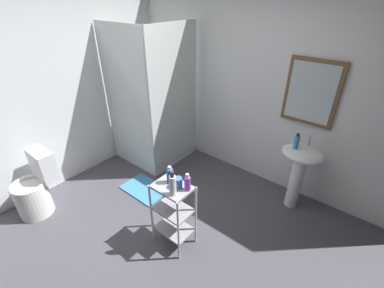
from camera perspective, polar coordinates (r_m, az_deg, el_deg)
ground_plane at (r=2.94m, az=-7.91°, el=-21.88°), size 4.20×4.20×0.02m
wall_back at (r=3.46m, az=13.64°, el=11.96°), size 4.20×0.14×2.50m
wall_left at (r=3.61m, az=-30.56°, el=9.30°), size 0.10×4.20×2.50m
shower_stall at (r=3.98m, az=-8.27°, el=2.61°), size 0.92×0.92×2.00m
pedestal_sink at (r=3.22m, az=22.51°, el=-4.52°), size 0.46×0.37×0.81m
sink_faucet at (r=3.18m, az=24.19°, el=0.63°), size 0.03×0.03×0.10m
toilet at (r=3.57m, az=-31.08°, el=-8.49°), size 0.37×0.49×0.76m
storage_cart at (r=2.65m, az=-4.10°, el=-14.30°), size 0.38×0.28×0.74m
hand_soap_bottle at (r=3.05m, az=21.92°, el=0.49°), size 0.06×0.06×0.18m
lotion_bottle_white at (r=2.29m, az=-4.26°, el=-8.91°), size 0.06×0.06×0.25m
shampoo_bottle_blue at (r=2.45m, az=-4.86°, el=-6.86°), size 0.06×0.06×0.18m
conditioner_bottle_purple at (r=2.36m, az=-1.00°, el=-8.55°), size 0.06×0.06×0.18m
rinse_cup at (r=2.41m, az=-3.05°, el=-8.41°), size 0.08×0.08×0.10m
bath_mat at (r=3.60m, az=-10.28°, el=-9.65°), size 0.60×0.40×0.02m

